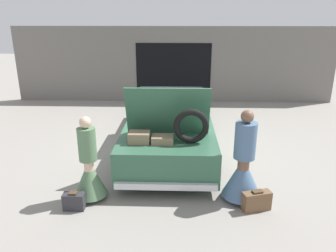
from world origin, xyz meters
The scene contains 7 objects.
ground_plane centered at (0.00, 0.00, 0.00)m, with size 40.00×40.00×0.00m, color gray.
garage_wall_back centered at (0.00, 4.56, 1.39)m, with size 12.00×0.14×2.80m.
car centered at (0.00, 0.01, 0.61)m, with size 2.00×5.23×1.89m.
person_left centered at (-1.37, -2.57, 0.56)m, with size 0.60×0.60×1.57m.
person_right centered at (1.37, -2.52, 0.60)m, with size 0.71×0.71×1.70m.
suitcase_beside_left_person centered at (-1.57, -2.96, 0.15)m, with size 0.36×0.18×0.33m.
suitcase_beside_right_person centered at (1.57, -2.87, 0.17)m, with size 0.52×0.31×0.37m.
Camera 1 is at (0.22, -7.81, 3.22)m, focal length 35.00 mm.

